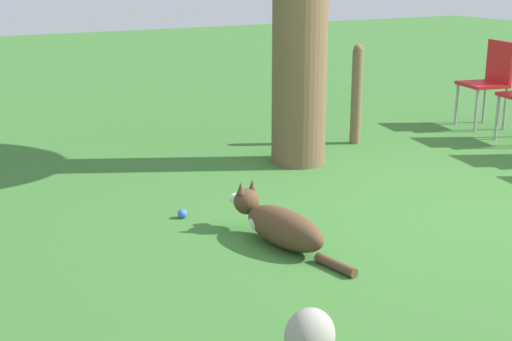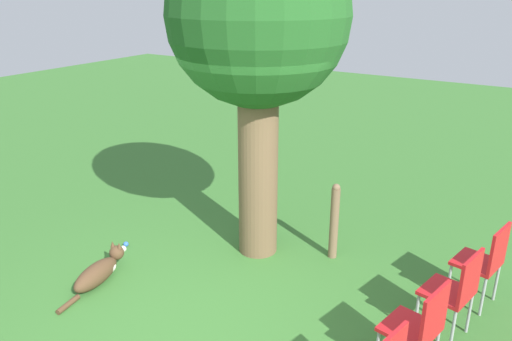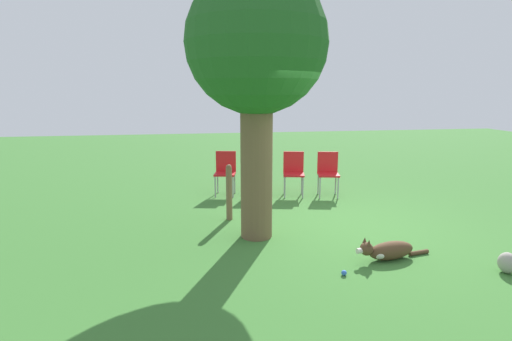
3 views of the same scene
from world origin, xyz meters
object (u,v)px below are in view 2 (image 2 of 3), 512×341
object	(u,v)px
oak_tree	(258,24)
tennis_ball	(126,244)
red_chair_1	(420,325)
red_chair_3	(485,259)
red_chair_2	(456,288)
fence_post	(334,221)
dog	(99,271)

from	to	relation	value
oak_tree	tennis_ball	distance (m)	3.29
oak_tree	tennis_ball	size ratio (longest dim) A/B	58.19
red_chair_1	red_chair_3	bearing A→B (deg)	-89.38
red_chair_2	fence_post	bearing A→B (deg)	-14.94
red_chair_2	tennis_ball	distance (m)	4.05
oak_tree	red_chair_3	bearing A→B (deg)	5.45
dog	red_chair_1	xyz separation A→B (m)	(3.50, 0.40, 0.42)
red_chair_3	red_chair_1	bearing A→B (deg)	90.62
red_chair_2	red_chair_3	distance (m)	0.74
fence_post	red_chair_2	bearing A→B (deg)	-27.11
red_chair_3	tennis_ball	distance (m)	4.33
red_chair_1	tennis_ball	world-z (taller)	red_chair_1
fence_post	red_chair_3	bearing A→B (deg)	-2.90
red_chair_3	tennis_ball	bearing A→B (deg)	27.06
fence_post	red_chair_1	bearing A→B (deg)	-46.89
dog	red_chair_1	distance (m)	3.55
tennis_ball	oak_tree	bearing A→B (deg)	29.34
oak_tree	red_chair_1	bearing A→B (deg)	-27.18
red_chair_3	dog	bearing A→B (deg)	38.14
oak_tree	fence_post	size ratio (longest dim) A/B	3.98
tennis_ball	dog	bearing A→B (deg)	-64.90
red_chair_3	tennis_ball	size ratio (longest dim) A/B	13.89
red_chair_1	red_chair_3	size ratio (longest dim) A/B	1.00
dog	red_chair_2	distance (m)	3.85
red_chair_3	fence_post	bearing A→B (deg)	9.27
dog	fence_post	world-z (taller)	fence_post
red_chair_1	red_chair_2	xyz separation A→B (m)	(0.15, 0.73, 0.00)
oak_tree	dog	size ratio (longest dim) A/B	3.43
red_chair_1	oak_tree	bearing A→B (deg)	-15.01
oak_tree	tennis_ball	bearing A→B (deg)	-150.66
tennis_ball	fence_post	bearing A→B (deg)	26.29
dog	red_chair_3	distance (m)	4.25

